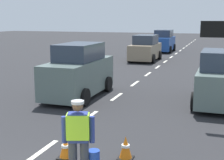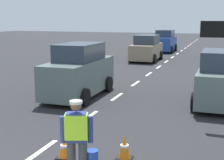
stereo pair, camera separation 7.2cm
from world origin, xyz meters
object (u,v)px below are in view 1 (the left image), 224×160
at_px(traffic_cone_near, 66,148).
at_px(car_oncoming_third, 164,42).
at_px(car_parked_curbside, 221,80).
at_px(car_oncoming_lead, 79,72).
at_px(road_worker, 79,136).
at_px(car_oncoming_second, 145,49).
at_px(traffic_cone_far, 126,148).

xyz_separation_m(traffic_cone_near, car_oncoming_third, (-2.23, 25.68, 0.74)).
bearing_deg(car_parked_curbside, car_oncoming_lead, -174.44).
xyz_separation_m(road_worker, car_parked_curbside, (2.64, 7.17, 0.04)).
distance_m(road_worker, car_oncoming_third, 26.66).
bearing_deg(car_oncoming_second, car_oncoming_third, 89.06).
bearing_deg(traffic_cone_far, car_oncoming_third, 98.08).
height_order(road_worker, traffic_cone_near, road_worker).
relative_size(traffic_cone_near, car_oncoming_third, 0.13).
distance_m(road_worker, car_oncoming_second, 19.37).
relative_size(car_oncoming_lead, car_oncoming_third, 1.03).
bearing_deg(traffic_cone_far, traffic_cone_near, -162.84).
relative_size(road_worker, traffic_cone_near, 3.19).
height_order(car_oncoming_second, car_parked_curbside, car_parked_curbside).
distance_m(traffic_cone_far, car_oncoming_third, 25.53).
relative_size(traffic_cone_near, car_parked_curbside, 0.13).
bearing_deg(car_oncoming_lead, road_worker, -65.30).
distance_m(traffic_cone_far, car_oncoming_second, 18.28).
relative_size(car_oncoming_third, car_parked_curbside, 1.04).
bearing_deg(road_worker, car_parked_curbside, 69.77).
distance_m(road_worker, car_oncoming_lead, 7.28).
xyz_separation_m(car_oncoming_second, car_parked_curbside, (5.73, -11.96, 0.04)).
xyz_separation_m(traffic_cone_near, traffic_cone_far, (1.36, 0.42, 0.02)).
bearing_deg(car_parked_curbside, traffic_cone_near, -118.04).
relative_size(road_worker, car_oncoming_second, 0.40).
bearing_deg(car_oncoming_third, road_worker, -83.60).
distance_m(road_worker, car_parked_curbside, 7.64).
bearing_deg(car_oncoming_lead, traffic_cone_near, -68.39).
bearing_deg(traffic_cone_far, car_parked_curbside, 71.16).
xyz_separation_m(traffic_cone_near, car_oncoming_lead, (-2.30, 5.80, 0.79)).
bearing_deg(road_worker, car_oncoming_lead, 114.70).
distance_m(car_oncoming_lead, car_parked_curbside, 5.71).
bearing_deg(car_oncoming_second, road_worker, -80.81).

